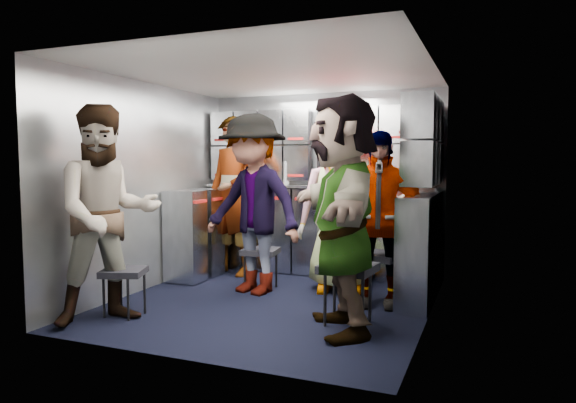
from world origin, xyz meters
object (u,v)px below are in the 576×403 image
at_px(jump_seat_mid_left, 261,253).
at_px(attendant_arc_c, 340,206).
at_px(jump_seat_center, 345,244).
at_px(attendant_standing, 233,196).
at_px(jump_seat_mid_right, 381,258).
at_px(attendant_arc_e, 343,214).
at_px(jump_seat_near_left, 124,274).
at_px(attendant_arc_b, 253,204).
at_px(jump_seat_near_right, 348,271).
at_px(attendant_arc_d, 378,219).
at_px(attendant_arc_a, 107,214).

distance_m(jump_seat_mid_left, attendant_arc_c, 0.95).
bearing_deg(jump_seat_center, attendant_standing, 176.27).
xyz_separation_m(jump_seat_mid_right, attendant_arc_e, (-0.11, -0.97, 0.51)).
height_order(jump_seat_center, attendant_standing, attendant_standing).
bearing_deg(jump_seat_near_left, attendant_arc_b, 58.09).
distance_m(jump_seat_near_left, attendant_standing, 1.86).
relative_size(jump_seat_center, jump_seat_near_right, 1.03).
xyz_separation_m(attendant_arc_b, attendant_arc_e, (1.13, -0.79, 0.03)).
distance_m(jump_seat_mid_left, attendant_arc_b, 0.55).
bearing_deg(attendant_arc_e, jump_seat_center, 167.41).
height_order(jump_seat_near_left, jump_seat_mid_right, jump_seat_mid_right).
bearing_deg(attendant_arc_e, jump_seat_near_left, -107.65).
xyz_separation_m(attendant_standing, attendant_arc_b, (0.57, -0.68, -0.03)).
height_order(attendant_arc_c, attendant_arc_d, attendant_arc_c).
xyz_separation_m(jump_seat_center, attendant_arc_d, (0.47, -0.59, 0.35)).
bearing_deg(attendant_arc_d, jump_seat_center, 122.57).
xyz_separation_m(jump_seat_mid_left, attendant_arc_a, (-0.68, -1.45, 0.52)).
relative_size(attendant_arc_c, attendant_arc_d, 1.09).
distance_m(attendant_arc_b, attendant_arc_c, 0.88).
bearing_deg(attendant_arc_d, jump_seat_mid_left, 165.94).
bearing_deg(attendant_arc_a, attendant_arc_b, 9.89).
relative_size(jump_seat_near_right, attendant_arc_e, 0.27).
bearing_deg(jump_seat_near_left, jump_seat_mid_right, 33.48).
relative_size(jump_seat_near_left, attendant_arc_b, 0.25).
xyz_separation_m(jump_seat_near_right, attendant_arc_a, (-1.82, -0.67, 0.45)).
bearing_deg(attendant_arc_b, attendant_arc_d, 15.36).
bearing_deg(jump_seat_near_right, attendant_standing, 143.06).
xyz_separation_m(attendant_arc_a, attendant_arc_e, (1.82, 0.49, 0.03)).
height_order(jump_seat_near_right, attendant_arc_c, attendant_arc_c).
distance_m(attendant_arc_a, attendant_arc_b, 1.44).
xyz_separation_m(jump_seat_mid_left, jump_seat_near_right, (1.13, -0.79, 0.07)).
distance_m(jump_seat_center, attendant_arc_a, 2.40).
height_order(attendant_arc_a, attendant_arc_c, attendant_arc_a).
relative_size(jump_seat_near_left, jump_seat_center, 0.87).
bearing_deg(jump_seat_center, jump_seat_mid_right, -41.33).
bearing_deg(jump_seat_near_right, jump_seat_mid_left, 145.21).
height_order(jump_seat_mid_right, attendant_arc_c, attendant_arc_c).
xyz_separation_m(attendant_arc_b, attendant_arc_c, (0.78, 0.41, -0.02)).
bearing_deg(attendant_arc_b, attendant_standing, 145.75).
distance_m(attendant_arc_b, attendant_arc_e, 1.38).
relative_size(jump_seat_near_right, attendant_arc_d, 0.31).
bearing_deg(attendant_arc_d, attendant_arc_c, 132.93).
distance_m(jump_seat_mid_right, attendant_arc_c, 0.69).
bearing_deg(jump_seat_mid_right, attendant_arc_b, -171.83).
bearing_deg(attendant_arc_d, jump_seat_near_right, -105.80).
height_order(jump_seat_near_right, attendant_arc_d, attendant_arc_d).
relative_size(jump_seat_center, attendant_standing, 0.27).
distance_m(jump_seat_near_left, jump_seat_near_right, 1.88).
bearing_deg(jump_seat_near_right, jump_seat_center, 106.68).
bearing_deg(attendant_arc_a, jump_seat_near_right, -31.86).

